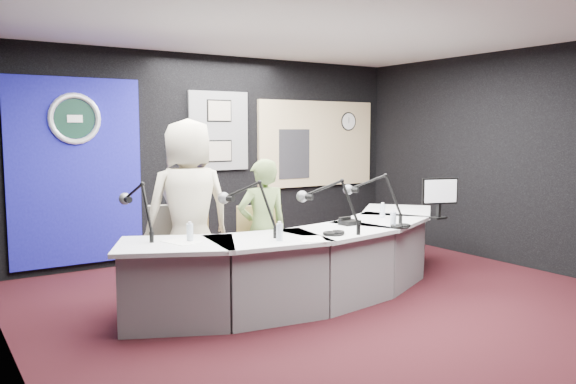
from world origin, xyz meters
TOP-DOWN VIEW (x-y plane):
  - ground at (0.00, 0.00)m, footprint 6.00×6.00m
  - ceiling at (0.00, 0.00)m, footprint 6.00×6.00m
  - wall_back at (0.00, 3.00)m, footprint 6.00×0.02m
  - wall_left at (-3.00, 0.00)m, footprint 0.02×6.00m
  - wall_right at (3.00, 0.00)m, footprint 0.02×6.00m
  - broadcast_desk at (-0.05, 0.55)m, footprint 4.50×1.90m
  - backdrop_panel at (-1.90, 2.97)m, footprint 1.60×0.05m
  - agency_seal at (-1.90, 2.93)m, footprint 0.63×0.07m
  - seal_center at (-1.90, 2.94)m, footprint 0.48×0.01m
  - pinboard at (0.05, 2.97)m, footprint 0.90×0.04m
  - framed_photo_upper at (0.05, 2.94)m, footprint 0.34×0.02m
  - framed_photo_lower at (0.05, 2.94)m, footprint 0.34×0.02m
  - booth_window_frame at (1.75, 2.97)m, footprint 2.12×0.06m
  - booth_glow at (1.75, 2.96)m, footprint 2.00×0.02m
  - equipment_rack at (1.30, 2.94)m, footprint 0.55×0.02m
  - wall_clock at (2.35, 2.94)m, footprint 0.28×0.01m
  - armchair_left at (-1.19, 1.18)m, footprint 0.75×0.75m
  - armchair_right at (-0.57, 0.72)m, footprint 0.74×0.74m
  - draped_jacket at (-1.28, 1.42)m, footprint 0.51×0.23m
  - person_man at (-1.19, 1.18)m, footprint 0.95×0.65m
  - person_woman at (-0.57, 0.72)m, footprint 0.59×0.44m
  - computer_monitor at (1.46, 0.18)m, footprint 0.38×0.14m
  - desk_phone at (0.33, 0.40)m, footprint 0.21×0.17m
  - headphones_near at (0.66, -0.03)m, footprint 0.20×0.20m
  - headphones_far at (-0.17, 0.02)m, footprint 0.22×0.22m
  - paper_stack at (-1.56, 0.49)m, footprint 0.31×0.38m
  - notepad at (-0.49, -0.05)m, footprint 0.34×0.38m
  - boom_mic_a at (-1.82, 0.92)m, footprint 0.16×0.74m
  - boom_mic_b at (-0.87, 0.47)m, footprint 0.37×0.69m
  - boom_mic_c at (-0.11, 0.17)m, footprint 0.41×0.67m
  - boom_mic_d at (0.71, 0.45)m, footprint 0.41×0.67m
  - water_bottles at (-0.26, 0.30)m, footprint 2.49×0.60m

SIDE VIEW (x-z plane):
  - ground at x=0.00m, z-range 0.00..0.00m
  - broadcast_desk at x=-0.05m, z-range 0.00..0.75m
  - armchair_right at x=-0.57m, z-range 0.00..1.03m
  - armchair_left at x=-1.19m, z-range 0.00..1.07m
  - draped_jacket at x=-1.28m, z-range 0.27..0.97m
  - person_woman at x=-0.57m, z-range 0.00..1.47m
  - paper_stack at x=-1.56m, z-range 0.75..0.75m
  - notepad at x=-0.49m, z-range 0.75..0.75m
  - headphones_near at x=0.66m, z-range 0.75..0.78m
  - headphones_far at x=-0.17m, z-range 0.75..0.79m
  - desk_phone at x=0.33m, z-range 0.75..0.80m
  - water_bottles at x=-0.26m, z-range 0.75..0.93m
  - person_man at x=-1.19m, z-range 0.00..1.88m
  - boom_mic_a at x=-1.82m, z-range 0.75..1.35m
  - boom_mic_b at x=-0.87m, z-range 0.75..1.35m
  - boom_mic_c at x=-0.11m, z-range 0.75..1.35m
  - boom_mic_d at x=0.71m, z-range 0.75..1.35m
  - computer_monitor at x=1.46m, z-range 0.94..1.20m
  - backdrop_panel at x=-1.90m, z-range 0.10..2.40m
  - wall_back at x=0.00m, z-range 0.00..2.80m
  - wall_left at x=-3.00m, z-range 0.00..2.80m
  - wall_right at x=3.00m, z-range 0.00..2.80m
  - equipment_rack at x=1.30m, z-range 1.03..1.78m
  - framed_photo_lower at x=0.05m, z-range 1.33..1.60m
  - booth_window_frame at x=1.75m, z-range 0.89..2.21m
  - booth_glow at x=1.75m, z-range 0.95..2.15m
  - pinboard at x=0.05m, z-range 1.20..2.30m
  - agency_seal at x=-1.90m, z-range 1.58..2.21m
  - seal_center at x=-1.90m, z-range 1.66..2.14m
  - wall_clock at x=2.35m, z-range 1.76..2.04m
  - framed_photo_upper at x=0.05m, z-range 1.89..2.17m
  - ceiling at x=0.00m, z-range 2.79..2.81m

